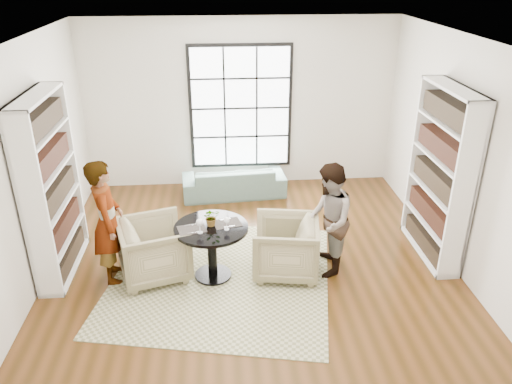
{
  "coord_description": "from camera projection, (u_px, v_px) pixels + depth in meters",
  "views": [
    {
      "loc": [
        -0.41,
        -5.66,
        3.85
      ],
      "look_at": [
        0.07,
        0.4,
        1.0
      ],
      "focal_mm": 35.0,
      "sensor_mm": 36.0,
      "label": 1
    }
  ],
  "objects": [
    {
      "name": "ground",
      "position": [
        253.0,
        271.0,
        6.77
      ],
      "size": [
        6.0,
        6.0,
        0.0
      ],
      "primitive_type": "plane",
      "color": "#573114"
    },
    {
      "name": "room_shell",
      "position": [
        250.0,
        170.0,
        6.73
      ],
      "size": [
        6.0,
        6.01,
        6.0
      ],
      "color": "silver",
      "rests_on": "ground"
    },
    {
      "name": "rug",
      "position": [
        221.0,
        277.0,
        6.63
      ],
      "size": [
        3.31,
        3.31,
        0.01
      ],
      "primitive_type": "cube",
      "rotation": [
        0.0,
        0.0,
        -0.2
      ],
      "color": "#B2AF85",
      "rests_on": "ground"
    },
    {
      "name": "pedestal_table",
      "position": [
        212.0,
        241.0,
        6.42
      ],
      "size": [
        0.95,
        0.95,
        0.76
      ],
      "rotation": [
        0.0,
        0.0,
        0.25
      ],
      "color": "black",
      "rests_on": "ground"
    },
    {
      "name": "sofa",
      "position": [
        234.0,
        181.0,
        8.86
      ],
      "size": [
        1.85,
        0.85,
        0.53
      ],
      "primitive_type": "imported",
      "rotation": [
        0.0,
        0.0,
        3.22
      ],
      "color": "gray",
      "rests_on": "ground"
    },
    {
      "name": "armchair_left",
      "position": [
        154.0,
        250.0,
        6.52
      ],
      "size": [
        1.08,
        1.06,
        0.79
      ],
      "primitive_type": "imported",
      "rotation": [
        0.0,
        0.0,
        1.87
      ],
      "color": "tan",
      "rests_on": "ground"
    },
    {
      "name": "armchair_right",
      "position": [
        285.0,
        247.0,
        6.59
      ],
      "size": [
        0.97,
        0.95,
        0.78
      ],
      "primitive_type": "imported",
      "rotation": [
        0.0,
        0.0,
        -1.73
      ],
      "color": "tan",
      "rests_on": "ground"
    },
    {
      "name": "person_left",
      "position": [
        107.0,
        222.0,
        6.29
      ],
      "size": [
        0.49,
        0.67,
        1.66
      ],
      "primitive_type": "imported",
      "rotation": [
        0.0,
        0.0,
        1.74
      ],
      "color": "gray",
      "rests_on": "ground"
    },
    {
      "name": "person_right",
      "position": [
        328.0,
        220.0,
        6.46
      ],
      "size": [
        0.69,
        0.83,
        1.54
      ],
      "primitive_type": "imported",
      "rotation": [
        0.0,
        0.0,
        -1.72
      ],
      "color": "gray",
      "rests_on": "ground"
    },
    {
      "name": "placemat_left",
      "position": [
        192.0,
        229.0,
        6.27
      ],
      "size": [
        0.39,
        0.34,
        0.01
      ],
      "primitive_type": "cube",
      "rotation": [
        0.0,
        0.0,
        0.25
      ],
      "color": "black",
      "rests_on": "pedestal_table"
    },
    {
      "name": "placemat_right",
      "position": [
        227.0,
        223.0,
        6.41
      ],
      "size": [
        0.39,
        0.34,
        0.01
      ],
      "primitive_type": "cube",
      "rotation": [
        0.0,
        0.0,
        0.25
      ],
      "color": "black",
      "rests_on": "pedestal_table"
    },
    {
      "name": "cutlery_left",
      "position": [
        192.0,
        229.0,
        6.26
      ],
      "size": [
        0.19,
        0.25,
        0.01
      ],
      "primitive_type": null,
      "rotation": [
        0.0,
        0.0,
        0.25
      ],
      "color": "silver",
      "rests_on": "placemat_left"
    },
    {
      "name": "cutlery_right",
      "position": [
        227.0,
        223.0,
        6.4
      ],
      "size": [
        0.19,
        0.25,
        0.01
      ],
      "primitive_type": null,
      "rotation": [
        0.0,
        0.0,
        0.25
      ],
      "color": "silver",
      "rests_on": "placemat_right"
    },
    {
      "name": "wine_glass_left",
      "position": [
        200.0,
        223.0,
        6.13
      ],
      "size": [
        0.09,
        0.09,
        0.19
      ],
      "color": "silver",
      "rests_on": "pedestal_table"
    },
    {
      "name": "wine_glass_right",
      "position": [
        226.0,
        221.0,
        6.21
      ],
      "size": [
        0.08,
        0.08,
        0.17
      ],
      "color": "silver",
      "rests_on": "pedestal_table"
    },
    {
      "name": "flower_centerpiece",
      "position": [
        211.0,
        217.0,
        6.32
      ],
      "size": [
        0.24,
        0.22,
        0.23
      ],
      "primitive_type": "imported",
      "rotation": [
        0.0,
        0.0,
        0.22
      ],
      "color": "gray",
      "rests_on": "pedestal_table"
    }
  ]
}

